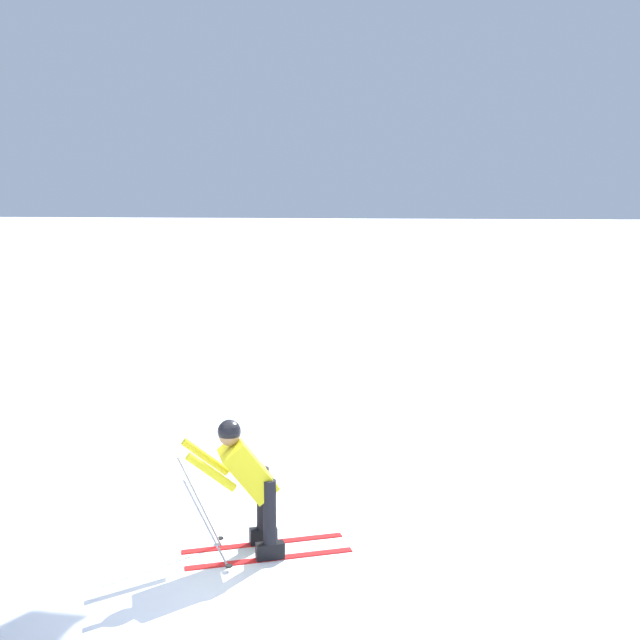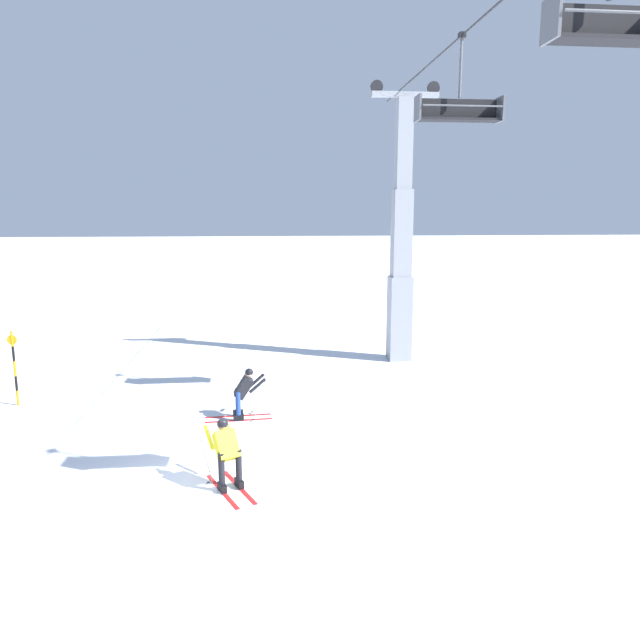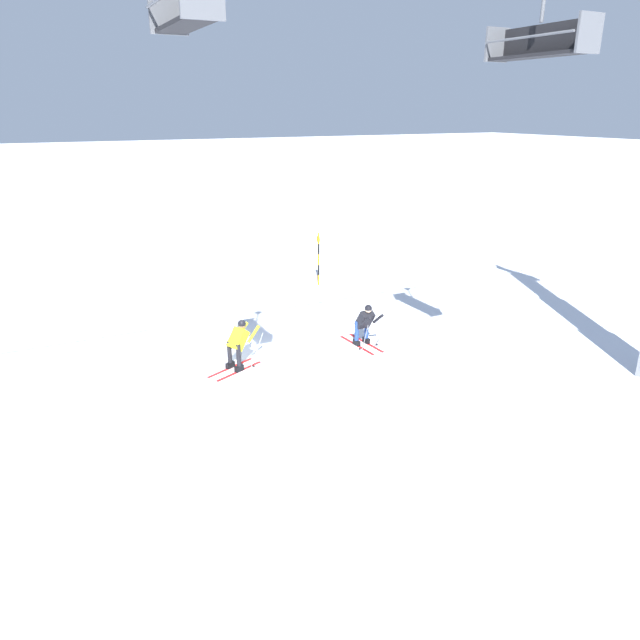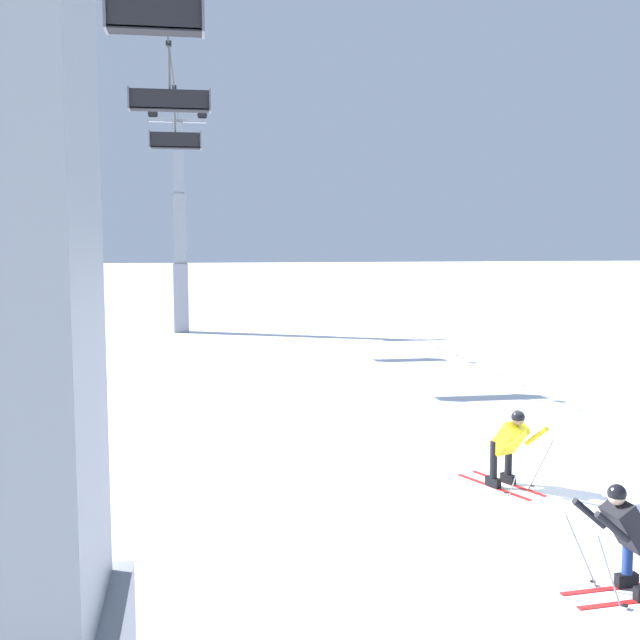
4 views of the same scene
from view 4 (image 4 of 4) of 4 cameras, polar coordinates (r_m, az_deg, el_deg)
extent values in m
plane|color=white|center=(14.21, 16.63, -11.75)|extent=(260.00, 260.00, 0.00)
cube|color=red|center=(14.19, 13.75, -11.67)|extent=(1.56, 0.77, 0.01)
cube|color=black|center=(14.17, 13.75, -11.34)|extent=(0.30, 0.22, 0.16)
cylinder|color=black|center=(14.05, 13.80, -9.77)|extent=(0.13, 0.13, 0.65)
cube|color=red|center=(13.93, 12.69, -11.97)|extent=(1.56, 0.77, 0.01)
cube|color=black|center=(13.91, 12.70, -11.64)|extent=(0.30, 0.22, 0.16)
cylinder|color=black|center=(13.79, 12.74, -10.04)|extent=(0.13, 0.13, 0.65)
cube|color=gold|center=(13.70, 13.86, -8.49)|extent=(0.69, 0.61, 0.63)
sphere|color=#997051|center=(13.50, 14.46, -7.13)|extent=(0.21, 0.21, 0.21)
sphere|color=black|center=(13.49, 14.47, -6.99)|extent=(0.23, 0.23, 0.23)
cylinder|color=gold|center=(13.60, 15.75, -8.29)|extent=(0.48, 0.27, 0.42)
cylinder|color=gray|center=(13.76, 15.93, -10.55)|extent=(0.41, 0.33, 1.10)
cylinder|color=black|center=(14.01, 15.45, -11.76)|extent=(0.07, 0.07, 0.01)
cylinder|color=gold|center=(13.26, 14.44, -8.62)|extent=(0.48, 0.27, 0.42)
cylinder|color=gray|center=(13.36, 14.35, -11.01)|extent=(0.50, 0.11, 1.10)
cylinder|color=black|center=(13.55, 13.62, -12.33)|extent=(0.07, 0.07, 0.01)
cube|color=gray|center=(36.01, -10.25, 1.63)|extent=(0.67, 0.67, 3.17)
cube|color=gray|center=(35.91, -10.35, 6.68)|extent=(0.57, 0.57, 3.17)
cube|color=gray|center=(36.09, -10.45, 11.72)|extent=(0.46, 0.46, 3.17)
cube|color=gray|center=(36.30, -10.50, 14.35)|extent=(0.28, 2.55, 0.18)
cylinder|color=black|center=(36.37, -12.29, 14.69)|extent=(0.10, 0.44, 0.44)
cylinder|color=black|center=(36.34, -8.72, 14.77)|extent=(0.10, 0.44, 0.44)
cube|color=black|center=(15.15, -12.12, 20.21)|extent=(0.45, 1.72, 0.06)
cube|color=black|center=(15.03, -12.18, 21.41)|extent=(0.06, 1.72, 0.55)
cylinder|color=#4C4F54|center=(15.52, -12.09, 21.00)|extent=(0.04, 1.64, 0.04)
cube|color=#4C4F54|center=(15.28, -15.60, 21.06)|extent=(0.57, 0.05, 0.63)
cube|color=#4C4F54|center=(15.21, -8.66, 21.29)|extent=(0.57, 0.05, 0.63)
cube|color=black|center=(24.07, -11.16, 19.45)|extent=(0.20, 0.16, 0.14)
cylinder|color=#4C4F54|center=(23.92, -11.12, 17.91)|extent=(0.07, 0.07, 1.32)
cube|color=black|center=(23.70, -11.06, 15.05)|extent=(0.45, 2.32, 0.06)
cube|color=black|center=(23.55, -11.09, 15.78)|extent=(0.06, 2.32, 0.55)
cylinder|color=#4C4F54|center=(24.05, -11.05, 15.64)|extent=(0.04, 2.21, 0.04)
cube|color=#4C4F54|center=(23.80, -13.97, 15.61)|extent=(0.57, 0.05, 0.63)
cube|color=#4C4F54|center=(23.74, -8.16, 15.75)|extent=(0.57, 0.05, 0.63)
cube|color=black|center=(30.44, -10.75, 16.58)|extent=(0.20, 0.16, 0.14)
cylinder|color=#4C4F54|center=(30.30, -10.72, 15.03)|extent=(0.07, 0.07, 1.67)
cube|color=black|center=(30.11, -10.66, 12.44)|extent=(0.45, 1.88, 0.06)
cube|color=black|center=(29.95, -10.68, 13.00)|extent=(0.06, 1.88, 0.55)
cylinder|color=#4C4F54|center=(30.45, -10.66, 12.93)|extent=(0.04, 1.78, 0.04)
cube|color=#4C4F54|center=(30.18, -12.50, 12.91)|extent=(0.57, 0.05, 0.63)
cube|color=#4C4F54|center=(30.14, -8.84, 12.99)|extent=(0.57, 0.05, 0.63)
cube|color=red|center=(10.73, 21.75, -17.87)|extent=(0.23, 1.79, 0.01)
cube|color=black|center=(10.69, 21.77, -17.45)|extent=(0.13, 0.29, 0.16)
cylinder|color=navy|center=(10.54, 21.85, -15.48)|extent=(0.13, 0.13, 0.63)
cube|color=black|center=(10.18, 21.81, -13.93)|extent=(0.46, 0.56, 0.63)
sphere|color=beige|center=(9.98, 21.14, -12.09)|extent=(0.21, 0.21, 0.21)
sphere|color=black|center=(9.97, 21.15, -11.90)|extent=(0.23, 0.23, 0.23)
cylinder|color=black|center=(9.78, 20.85, -14.16)|extent=(0.12, 0.48, 0.42)
cylinder|color=gray|center=(9.93, 20.73, -17.30)|extent=(0.18, 0.47, 1.07)
cylinder|color=black|center=(10.13, 21.67, -19.06)|extent=(0.07, 0.07, 0.01)
cylinder|color=black|center=(10.14, 19.34, -13.38)|extent=(0.12, 0.48, 0.42)
cylinder|color=gray|center=(10.35, 18.94, -16.25)|extent=(0.10, 0.48, 1.07)
cylinder|color=black|center=(10.61, 19.57, -17.79)|extent=(0.07, 0.07, 0.01)
camera|label=1|loc=(18.91, 32.34, 2.84)|focal=44.40mm
camera|label=2|loc=(23.92, 1.60, 8.96)|focal=32.79mm
camera|label=3|loc=(19.55, -38.48, 12.61)|focal=32.66mm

